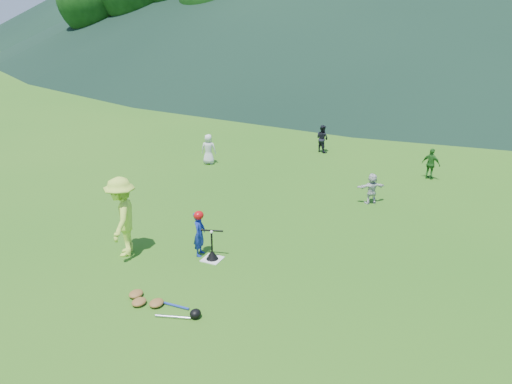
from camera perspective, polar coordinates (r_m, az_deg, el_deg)
ground at (r=12.29m, az=-5.01°, el=-7.69°), size 120.00×120.00×0.00m
home_plate at (r=12.28m, az=-5.01°, el=-7.65°), size 0.45×0.45×0.02m
baseball at (r=11.95m, az=-5.12°, el=-4.58°), size 0.08×0.08×0.08m
batter_child at (r=12.29m, az=-6.48°, el=-4.76°), size 0.36×0.46×1.14m
adult_coach at (r=12.50m, az=-15.06°, el=-2.76°), size 1.26×1.49×2.00m
fielder_a at (r=19.32m, az=-5.44°, el=4.89°), size 0.65×0.52×1.17m
fielder_b at (r=21.01m, az=7.58°, el=6.07°), size 0.68×0.62×1.15m
fielder_c at (r=18.56m, az=19.37°, el=3.03°), size 0.70×0.45×1.11m
fielder_d at (r=15.79m, az=13.08°, el=0.40°), size 0.90×0.77×0.98m
batting_tee at (r=12.22m, az=-5.03°, el=-7.16°), size 0.30×0.30×0.68m
batter_gear at (r=12.09m, az=-6.46°, el=-2.80°), size 0.73×0.26×0.50m
equipment_pile at (r=10.69m, az=-11.34°, el=-12.36°), size 1.80×0.62×0.19m
outfield_fence at (r=38.04m, az=16.94°, el=12.13°), size 70.07×0.08×1.33m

